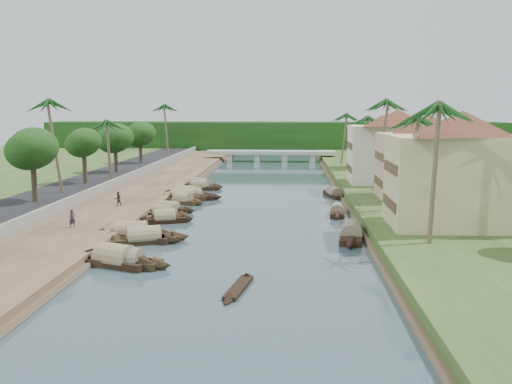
# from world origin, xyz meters

# --- Properties ---
(ground) EXTENTS (220.00, 220.00, 0.00)m
(ground) POSITION_xyz_m (0.00, 0.00, 0.00)
(ground) COLOR #364951
(ground) RESTS_ON ground
(left_bank) EXTENTS (10.00, 180.00, 0.80)m
(left_bank) POSITION_xyz_m (-16.00, 20.00, 0.40)
(left_bank) COLOR brown
(left_bank) RESTS_ON ground
(right_bank) EXTENTS (16.00, 180.00, 1.20)m
(right_bank) POSITION_xyz_m (19.00, 20.00, 0.60)
(right_bank) COLOR #29481D
(right_bank) RESTS_ON ground
(road) EXTENTS (8.00, 180.00, 1.40)m
(road) POSITION_xyz_m (-24.50, 20.00, 0.70)
(road) COLOR black
(road) RESTS_ON ground
(retaining_wall) EXTENTS (0.40, 180.00, 1.10)m
(retaining_wall) POSITION_xyz_m (-20.20, 20.00, 1.35)
(retaining_wall) COLOR slate
(retaining_wall) RESTS_ON left_bank
(treeline) EXTENTS (120.00, 14.00, 8.00)m
(treeline) POSITION_xyz_m (0.00, 100.00, 4.00)
(treeline) COLOR #17370F
(treeline) RESTS_ON ground
(bridge) EXTENTS (28.00, 4.00, 2.40)m
(bridge) POSITION_xyz_m (0.00, 72.00, 1.72)
(bridge) COLOR #A7A89D
(bridge) RESTS_ON ground
(building_near) EXTENTS (14.85, 14.85, 10.20)m
(building_near) POSITION_xyz_m (18.99, -2.00, 6.38)
(building_near) COLOR beige
(building_near) RESTS_ON right_bank
(building_mid) EXTENTS (14.11, 14.11, 9.70)m
(building_mid) POSITION_xyz_m (19.99, 14.00, 6.13)
(building_mid) COLOR tan
(building_mid) RESTS_ON right_bank
(building_far) EXTENTS (15.59, 15.59, 10.20)m
(building_far) POSITION_xyz_m (18.99, 28.00, 6.38)
(building_far) COLOR beige
(building_far) RESTS_ON right_bank
(building_distant) EXTENTS (12.62, 12.62, 9.20)m
(building_distant) POSITION_xyz_m (19.99, 48.00, 5.88)
(building_distant) COLOR beige
(building_distant) RESTS_ON right_bank
(sampan_0) EXTENTS (7.92, 3.16, 2.07)m
(sampan_0) POSITION_xyz_m (-8.12, -12.53, 0.41)
(sampan_0) COLOR black
(sampan_0) RESTS_ON ground
(sampan_1) EXTENTS (8.24, 4.85, 2.40)m
(sampan_1) POSITION_xyz_m (-8.87, -12.27, 0.42)
(sampan_1) COLOR black
(sampan_1) RESTS_ON ground
(sampan_2) EXTENTS (8.31, 4.73, 2.19)m
(sampan_2) POSITION_xyz_m (-8.55, -5.25, 0.42)
(sampan_2) COLOR black
(sampan_2) RESTS_ON ground
(sampan_3) EXTENTS (7.30, 3.77, 1.98)m
(sampan_3) POSITION_xyz_m (-8.63, -4.40, 0.41)
(sampan_3) COLOR black
(sampan_3) RESTS_ON ground
(sampan_4) EXTENTS (8.34, 2.66, 2.32)m
(sampan_4) POSITION_xyz_m (-10.13, -3.43, 0.42)
(sampan_4) COLOR black
(sampan_4) RESTS_ON ground
(sampan_5) EXTENTS (6.41, 3.42, 2.03)m
(sampan_5) POSITION_xyz_m (-8.68, 3.72, 0.41)
(sampan_5) COLOR black
(sampan_5) RESTS_ON ground
(sampan_6) EXTENTS (6.55, 3.46, 1.96)m
(sampan_6) POSITION_xyz_m (-9.21, 6.38, 0.41)
(sampan_6) COLOR black
(sampan_6) RESTS_ON ground
(sampan_7) EXTENTS (6.47, 2.26, 1.76)m
(sampan_7) POSITION_xyz_m (-9.47, 9.59, 0.40)
(sampan_7) COLOR black
(sampan_7) RESTS_ON ground
(sampan_8) EXTENTS (6.18, 4.12, 1.96)m
(sampan_8) POSITION_xyz_m (-8.96, 15.42, 0.41)
(sampan_8) COLOR black
(sampan_8) RESTS_ON ground
(sampan_9) EXTENTS (8.47, 2.03, 2.14)m
(sampan_9) POSITION_xyz_m (-8.62, 18.75, 0.41)
(sampan_9) COLOR black
(sampan_9) RESTS_ON ground
(sampan_10) EXTENTS (8.04, 2.91, 2.18)m
(sampan_10) POSITION_xyz_m (-9.39, 17.72, 0.41)
(sampan_10) COLOR black
(sampan_10) RESTS_ON ground
(sampan_11) EXTENTS (9.07, 4.50, 2.51)m
(sampan_11) POSITION_xyz_m (-9.27, 19.57, 0.42)
(sampan_11) COLOR black
(sampan_11) RESTS_ON ground
(sampan_12) EXTENTS (8.54, 5.12, 2.09)m
(sampan_12) POSITION_xyz_m (-9.31, 30.08, 0.41)
(sampan_12) COLOR black
(sampan_12) RESTS_ON ground
(sampan_13) EXTENTS (6.95, 3.10, 1.91)m
(sampan_13) POSITION_xyz_m (-8.83, 27.77, 0.41)
(sampan_13) COLOR black
(sampan_13) RESTS_ON ground
(sampan_14) EXTENTS (2.96, 9.44, 2.24)m
(sampan_14) POSITION_xyz_m (9.64, -2.43, 0.42)
(sampan_14) COLOR black
(sampan_14) RESTS_ON ground
(sampan_15) EXTENTS (1.94, 6.56, 1.80)m
(sampan_15) POSITION_xyz_m (9.29, 8.82, 0.40)
(sampan_15) COLOR black
(sampan_15) RESTS_ON ground
(sampan_16) EXTENTS (3.11, 7.60, 1.88)m
(sampan_16) POSITION_xyz_m (10.00, 22.02, 0.41)
(sampan_16) COLOR black
(sampan_16) RESTS_ON ground
(canoe_0) EXTENTS (1.94, 6.60, 0.87)m
(canoe_0) POSITION_xyz_m (0.80, -17.48, 0.10)
(canoe_0) COLOR black
(canoe_0) RESTS_ON ground
(canoe_1) EXTENTS (5.16, 1.39, 0.82)m
(canoe_1) POSITION_xyz_m (-9.68, -1.81, 0.10)
(canoe_1) COLOR black
(canoe_1) RESTS_ON ground
(canoe_2) EXTENTS (5.27, 1.00, 0.76)m
(canoe_2) POSITION_xyz_m (-8.90, 21.17, 0.10)
(canoe_2) COLOR black
(canoe_2) RESTS_ON ground
(palm_0) EXTENTS (3.20, 3.20, 12.19)m
(palm_0) POSITION_xyz_m (15.00, -8.78, 11.58)
(palm_0) COLOR brown
(palm_0) RESTS_ON ground
(palm_1) EXTENTS (3.20, 3.20, 11.06)m
(palm_1) POSITION_xyz_m (16.00, 6.03, 10.51)
(palm_1) COLOR brown
(palm_1) RESTS_ON ground
(palm_2) EXTENTS (3.20, 3.20, 12.79)m
(palm_2) POSITION_xyz_m (15.00, 19.35, 12.18)
(palm_2) COLOR brown
(palm_2) RESTS_ON ground
(palm_3) EXTENTS (3.20, 3.20, 10.51)m
(palm_3) POSITION_xyz_m (16.00, 37.80, 9.95)
(palm_3) COLOR brown
(palm_3) RESTS_ON ground
(palm_5) EXTENTS (3.20, 3.20, 12.62)m
(palm_5) POSITION_xyz_m (-24.00, 14.63, 12.21)
(palm_5) COLOR brown
(palm_5) RESTS_ON ground
(palm_6) EXTENTS (3.20, 3.20, 9.85)m
(palm_6) POSITION_xyz_m (-22.00, 28.19, 9.52)
(palm_6) COLOR brown
(palm_6) RESTS_ON ground
(palm_7) EXTENTS (3.20, 3.20, 10.75)m
(palm_7) POSITION_xyz_m (14.00, 55.50, 10.20)
(palm_7) COLOR brown
(palm_7) RESTS_ON ground
(palm_8) EXTENTS (3.20, 3.20, 12.32)m
(palm_8) POSITION_xyz_m (-20.50, 60.77, 11.90)
(palm_8) COLOR brown
(palm_8) RESTS_ON ground
(tree_2) EXTENTS (5.19, 5.19, 7.93)m
(tree_2) POSITION_xyz_m (-24.00, 7.75, 7.11)
(tree_2) COLOR #4B3D2B
(tree_2) RESTS_ON ground
(tree_3) EXTENTS (4.39, 4.39, 7.35)m
(tree_3) POSITION_xyz_m (-24.00, 23.34, 6.84)
(tree_3) COLOR #4B3D2B
(tree_3) RESTS_ON ground
(tree_4) EXTENTS (5.32, 5.32, 7.57)m
(tree_4) POSITION_xyz_m (-24.00, 37.51, 6.70)
(tree_4) COLOR #4B3D2B
(tree_4) RESTS_ON ground
(tree_5) EXTENTS (5.30, 5.30, 7.59)m
(tree_5) POSITION_xyz_m (-24.00, 52.95, 6.73)
(tree_5) COLOR #4B3D2B
(tree_5) RESTS_ON ground
(tree_6) EXTENTS (4.15, 4.15, 7.08)m
(tree_6) POSITION_xyz_m (24.00, 30.48, 6.46)
(tree_6) COLOR #4B3D2B
(tree_6) RESTS_ON ground
(person_near) EXTENTS (0.71, 0.70, 1.66)m
(person_near) POSITION_xyz_m (-15.71, -2.87, 1.63)
(person_near) COLOR #26272E
(person_near) RESTS_ON left_bank
(person_far) EXTENTS (0.99, 0.96, 1.61)m
(person_far) POSITION_xyz_m (-15.03, 8.83, 1.60)
(person_far) COLOR #2F2B21
(person_far) RESTS_ON left_bank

